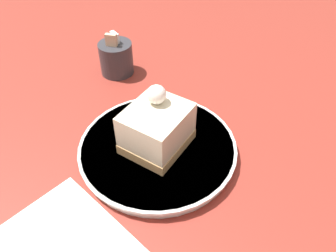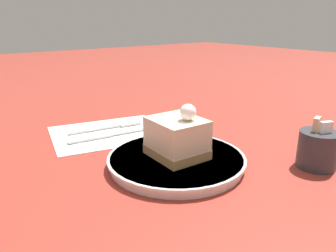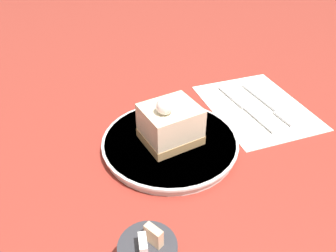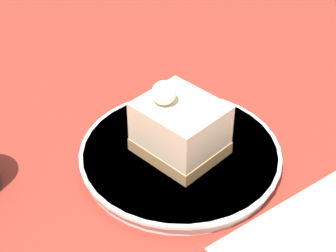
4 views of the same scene
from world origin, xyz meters
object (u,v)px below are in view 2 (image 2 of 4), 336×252
at_px(knife, 104,136).
at_px(sugar_bowl, 318,149).
at_px(plate, 176,160).
at_px(cake_slice, 177,137).
at_px(fork, 112,126).

relative_size(knife, sugar_bowl, 2.16).
height_order(plate, knife, plate).
height_order(knife, sugar_bowl, sugar_bowl).
relative_size(cake_slice, fork, 0.56).
xyz_separation_m(cake_slice, fork, (-0.23, 0.01, -0.04)).
bearing_deg(knife, cake_slice, 18.80).
height_order(cake_slice, sugar_bowl, cake_slice).
distance_m(plate, cake_slice, 0.04).
bearing_deg(cake_slice, plate, -122.90).
xyz_separation_m(plate, cake_slice, (0.00, 0.00, 0.04)).
distance_m(cake_slice, sugar_bowl, 0.22).
relative_size(plate, knife, 1.27).
bearing_deg(sugar_bowl, fork, -155.41).
bearing_deg(cake_slice, sugar_bowl, 53.92).
bearing_deg(knife, fork, 144.18).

